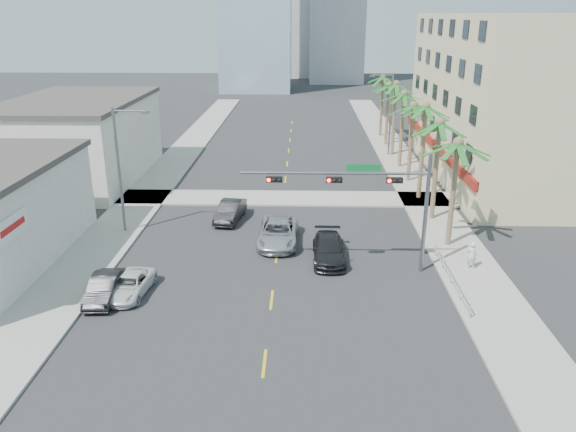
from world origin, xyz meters
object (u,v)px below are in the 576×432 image
object	(u,v)px
car_lane_center	(278,233)
car_lane_right	(329,249)
car_parked_mid	(104,288)
car_lane_left	(230,211)
traffic_signal_mast	(373,192)
car_parked_far	(130,285)
pedestrian	(472,255)

from	to	relation	value
car_lane_center	car_lane_right	xyz separation A→B (m)	(3.38, -2.68, -0.06)
car_parked_mid	car_lane_left	xyz separation A→B (m)	(5.40, 12.80, 0.07)
traffic_signal_mast	car_lane_left	size ratio (longest dim) A/B	2.46
car_lane_left	car_lane_center	distance (m)	5.93
traffic_signal_mast	car_lane_left	bearing A→B (deg)	137.90
car_parked_far	pedestrian	xyz separation A→B (m)	(20.10, 3.76, 0.42)
traffic_signal_mast	car_lane_center	size ratio (longest dim) A/B	1.96
traffic_signal_mast	car_lane_right	bearing A→B (deg)	147.23
pedestrian	car_lane_left	bearing A→B (deg)	-24.41
car_lane_left	car_parked_far	bearing A→B (deg)	-100.78
car_parked_mid	car_lane_right	bearing A→B (deg)	20.72
traffic_signal_mast	pedestrian	size ratio (longest dim) A/B	6.51
car_parked_mid	car_lane_right	size ratio (longest dim) A/B	0.81
car_parked_mid	pedestrian	distance (m)	21.79
car_lane_center	pedestrian	distance (m)	12.72
traffic_signal_mast	car_parked_mid	size ratio (longest dim) A/B	2.71
car_parked_mid	traffic_signal_mast	bearing A→B (deg)	11.92
traffic_signal_mast	pedestrian	bearing A→B (deg)	2.26
traffic_signal_mast	car_lane_left	distance (m)	13.71
car_parked_mid	car_parked_far	xyz separation A→B (m)	(1.25, 0.57, -0.09)
traffic_signal_mast	pedestrian	world-z (taller)	traffic_signal_mast
car_parked_mid	pedestrian	bearing A→B (deg)	8.22
traffic_signal_mast	car_lane_right	size ratio (longest dim) A/B	2.20
traffic_signal_mast	car_lane_left	xyz separation A→B (m)	(-9.65, 8.72, -4.32)
car_parked_far	car_lane_right	world-z (taller)	car_lane_right
car_parked_far	car_lane_left	distance (m)	12.91
car_parked_mid	car_lane_right	world-z (taller)	car_lane_right
car_parked_far	car_lane_left	size ratio (longest dim) A/B	0.93
car_parked_mid	car_parked_far	distance (m)	1.38
car_parked_far	traffic_signal_mast	bearing A→B (deg)	19.90
pedestrian	car_lane_center	bearing A→B (deg)	-14.65
pedestrian	traffic_signal_mast	bearing A→B (deg)	5.83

